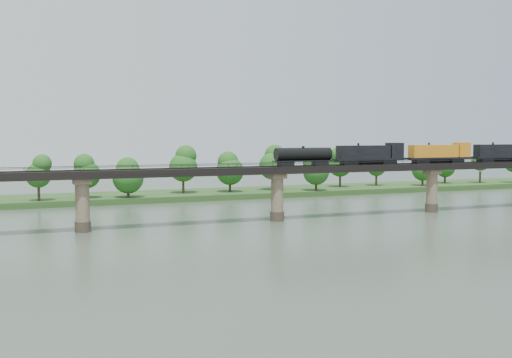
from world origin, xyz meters
name	(u,v)px	position (x,y,z in m)	size (l,w,h in m)	color
ground	(352,243)	(0.00, 0.00, 0.00)	(400.00, 400.00, 0.00)	#364536
far_bank	(198,195)	(0.00, 85.00, 0.80)	(300.00, 24.00, 1.60)	#25461C
bridge	(277,195)	(0.00, 30.00, 5.46)	(236.00, 30.00, 11.50)	#473A2D
bridge_superstructure	(277,165)	(0.00, 30.00, 11.79)	(220.00, 4.90, 0.75)	black
far_treeline	(174,168)	(-8.21, 80.52, 8.83)	(289.06, 17.54, 13.60)	#382619
freight_train	(416,154)	(35.47, 30.00, 13.81)	(70.29, 2.74, 4.84)	black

